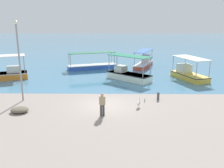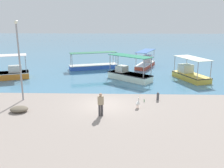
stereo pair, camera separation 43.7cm
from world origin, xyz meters
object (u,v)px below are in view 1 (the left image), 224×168
(fishing_boat_near_right, at_px, (92,66))
(glass_bottle, at_px, (145,100))
(fishing_boat_far_left, at_px, (4,74))
(fishing_boat_near_left, at_px, (189,74))
(mooring_bollard, at_px, (158,96))
(fishing_boat_far_right, at_px, (128,74))
(pelican, at_px, (139,103))
(fisherman_standing, at_px, (102,104))
(fishing_boat_outer, at_px, (144,63))
(net_pile, at_px, (20,110))
(lamp_post, at_px, (19,58))

(fishing_boat_near_right, bearing_deg, glass_bottle, -67.49)
(fishing_boat_far_left, bearing_deg, fishing_boat_near_left, 1.27)
(fishing_boat_far_left, distance_m, fishing_boat_near_left, 20.92)
(fishing_boat_far_left, bearing_deg, mooring_bollard, -23.60)
(fishing_boat_far_right, bearing_deg, mooring_bollard, -72.48)
(fishing_boat_near_right, relative_size, pelican, 8.34)
(fisherman_standing, bearing_deg, fishing_boat_outer, 74.85)
(fishing_boat_far_left, distance_m, net_pile, 11.51)
(fishing_boat_near_right, relative_size, fishing_boat_far_right, 1.32)
(fishing_boat_near_left, relative_size, glass_bottle, 19.25)
(fisherman_standing, xyz_separation_m, glass_bottle, (3.38, 3.17, -0.80))
(net_pile, height_order, glass_bottle, net_pile)
(mooring_bollard, bearing_deg, fisherman_standing, -141.30)
(lamp_post, bearing_deg, glass_bottle, -0.99)
(pelican, height_order, net_pile, pelican)
(fishing_boat_far_right, bearing_deg, lamp_post, -141.35)
(fishing_boat_near_right, distance_m, lamp_post, 14.56)
(fishing_boat_outer, bearing_deg, glass_bottle, -96.01)
(fishing_boat_near_left, distance_m, fishing_boat_outer, 8.38)
(fishing_boat_far_left, xyz_separation_m, fishing_boat_far_right, (13.99, -0.02, -0.00))
(fisherman_standing, bearing_deg, glass_bottle, 43.15)
(fishing_boat_near_left, distance_m, pelican, 11.48)
(fishing_boat_outer, distance_m, lamp_post, 19.43)
(fisherman_standing, bearing_deg, fishing_boat_far_right, 77.68)
(fishing_boat_near_right, bearing_deg, net_pile, -103.56)
(pelican, distance_m, lamp_post, 10.30)
(fishing_boat_near_left, height_order, fishing_boat_far_right, fishing_boat_far_right)
(fishing_boat_far_right, height_order, glass_bottle, fishing_boat_far_right)
(fishing_boat_near_right, xyz_separation_m, pelican, (5.01, -15.03, -0.10))
(fishing_boat_near_left, bearing_deg, pelican, -124.57)
(mooring_bollard, xyz_separation_m, net_pile, (-10.73, -3.03, -0.17))
(fishing_boat_outer, relative_size, glass_bottle, 20.41)
(fishing_boat_near_left, relative_size, fishing_boat_outer, 0.94)
(pelican, bearing_deg, fishing_boat_far_left, 148.02)
(fishing_boat_near_left, height_order, fishing_boat_outer, fishing_boat_near_left)
(fisherman_standing, bearing_deg, mooring_bollard, 38.70)
(lamp_post, distance_m, glass_bottle, 10.86)
(fisherman_standing, bearing_deg, pelican, 32.61)
(net_pile, distance_m, glass_bottle, 9.87)
(lamp_post, bearing_deg, fishing_boat_outer, 51.78)
(lamp_post, relative_size, mooring_bollard, 9.66)
(fisherman_standing, xyz_separation_m, net_pile, (-6.16, 0.64, -0.71))
(glass_bottle, bearing_deg, fishing_boat_far_right, 97.83)
(fishing_boat_near_left, xyz_separation_m, glass_bottle, (-5.88, -8.04, -0.51))
(mooring_bollard, distance_m, fisherman_standing, 5.88)
(fishing_boat_near_left, bearing_deg, glass_bottle, -126.18)
(fishing_boat_outer, xyz_separation_m, pelican, (-2.24, -16.66, -0.21))
(fishing_boat_far_right, relative_size, glass_bottle, 18.78)
(fisherman_standing, height_order, net_pile, fisherman_standing)
(fishing_boat_near_right, relative_size, lamp_post, 1.02)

